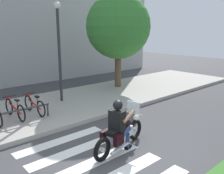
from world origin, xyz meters
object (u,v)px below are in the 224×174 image
object	(u,v)px
motorcycle	(121,134)
rider	(119,122)
tree_near_rack	(118,27)
street_lamp	(59,44)
bicycle_4	(34,105)
bicycle_3	(15,109)

from	to	relation	value
motorcycle	rider	world-z (taller)	rider
rider	tree_near_rack	xyz separation A→B (m)	(4.73, 5.14, 2.55)
motorcycle	tree_near_rack	size ratio (longest dim) A/B	0.42
motorcycle	street_lamp	xyz separation A→B (m)	(0.90, 4.72, 2.16)
bicycle_4	bicycle_3	bearing A→B (deg)	-179.99
bicycle_3	rider	bearing A→B (deg)	-71.08
bicycle_3	street_lamp	bearing A→B (deg)	19.31
bicycle_4	tree_near_rack	bearing A→B (deg)	12.77
bicycle_4	street_lamp	distance (m)	2.78
motorcycle	bicycle_3	xyz separation A→B (m)	(-1.42, 3.91, 0.04)
street_lamp	rider	bearing A→B (deg)	-101.65
bicycle_3	street_lamp	distance (m)	3.25
bicycle_3	bicycle_4	distance (m)	0.72
rider	bicycle_3	size ratio (longest dim) A/B	0.87
bicycle_4	tree_near_rack	xyz separation A→B (m)	(5.35, 1.21, 2.88)
street_lamp	tree_near_rack	world-z (taller)	tree_near_rack
tree_near_rack	bicycle_4	bearing A→B (deg)	-167.23
street_lamp	tree_near_rack	size ratio (longest dim) A/B	0.85
tree_near_rack	rider	bearing A→B (deg)	-132.65
motorcycle	street_lamp	world-z (taller)	street_lamp
bicycle_4	motorcycle	bearing A→B (deg)	-79.83
rider	bicycle_4	xyz separation A→B (m)	(-0.62, 3.92, -0.33)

